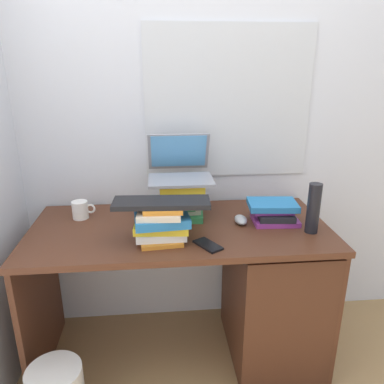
% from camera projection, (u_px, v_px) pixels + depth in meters
% --- Properties ---
extents(ground_plane, '(6.00, 6.00, 0.00)m').
position_uv_depth(ground_plane, '(181.00, 351.00, 2.07)').
color(ground_plane, '#9E7A4C').
extents(wall_back, '(6.00, 0.06, 2.60)m').
position_uv_depth(wall_back, '(175.00, 106.00, 2.00)').
color(wall_back, silver).
rests_on(wall_back, ground).
extents(desk, '(1.45, 0.67, 0.76)m').
position_uv_depth(desk, '(252.00, 286.00, 1.94)').
color(desk, '#4C2819').
rests_on(desk, ground).
extents(book_stack_tall, '(0.25, 0.21, 0.19)m').
position_uv_depth(book_stack_tall, '(181.00, 199.00, 1.88)').
color(book_stack_tall, '#338C4C').
rests_on(book_stack_tall, desk).
extents(book_stack_keyboard_riser, '(0.25, 0.20, 0.17)m').
position_uv_depth(book_stack_keyboard_riser, '(161.00, 223.00, 1.64)').
color(book_stack_keyboard_riser, orange).
rests_on(book_stack_keyboard_riser, desk).
extents(book_stack_side, '(0.25, 0.19, 0.10)m').
position_uv_depth(book_stack_side, '(274.00, 212.00, 1.85)').
color(book_stack_side, '#8C338C').
rests_on(book_stack_side, desk).
extents(laptop, '(0.32, 0.32, 0.22)m').
position_uv_depth(laptop, '(180.00, 168.00, 1.90)').
color(laptop, gray).
rests_on(laptop, book_stack_tall).
extents(keyboard, '(0.43, 0.16, 0.02)m').
position_uv_depth(keyboard, '(162.00, 203.00, 1.61)').
color(keyboard, black).
rests_on(keyboard, book_stack_keyboard_riser).
extents(computer_mouse, '(0.06, 0.10, 0.04)m').
position_uv_depth(computer_mouse, '(241.00, 220.00, 1.85)').
color(computer_mouse, '#A5A8AD').
rests_on(computer_mouse, desk).
extents(mug, '(0.12, 0.08, 0.09)m').
position_uv_depth(mug, '(81.00, 210.00, 1.90)').
color(mug, white).
rests_on(mug, desk).
extents(water_bottle, '(0.06, 0.06, 0.24)m').
position_uv_depth(water_bottle, '(313.00, 208.00, 1.72)').
color(water_bottle, black).
rests_on(water_bottle, desk).
extents(cell_phone, '(0.13, 0.15, 0.01)m').
position_uv_depth(cell_phone, '(208.00, 245.00, 1.62)').
color(cell_phone, black).
rests_on(cell_phone, desk).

